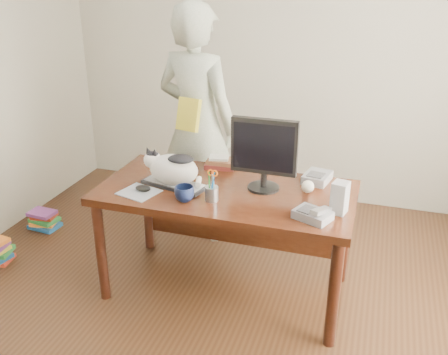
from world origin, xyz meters
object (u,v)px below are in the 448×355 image
baseball (308,187)px  mouse (143,188)px  person (197,125)px  keyboard (174,184)px  book_pile_b (44,220)px  phone (313,214)px  speaker (340,198)px  monitor (264,151)px  coffee_mug (184,194)px  calculator (317,177)px  pen_cup (212,192)px  desk (230,205)px  cat (172,168)px  book_stack (221,163)px

baseball → mouse: bearing=-162.9°
baseball → person: bearing=147.9°
keyboard → book_pile_b: 1.60m
phone → speaker: 0.19m
baseball → person: (-0.95, 0.60, 0.13)m
speaker → mouse: bearing=-162.6°
monitor → person: 0.94m
speaker → book_pile_b: speaker is taller
monitor → speaker: (0.49, -0.17, -0.17)m
keyboard → baseball: bearing=23.9°
book_pile_b → coffee_mug: bearing=-20.9°
coffee_mug → book_pile_b: (-1.53, 0.59, -0.72)m
phone → person: size_ratio=0.13×
keyboard → mouse: bearing=-123.1°
coffee_mug → calculator: 0.89m
keyboard → pen_cup: size_ratio=2.21×
desk → coffee_mug: bearing=-120.9°
cat → calculator: bearing=34.7°
coffee_mug → book_pile_b: bearing=159.1°
speaker → baseball: size_ratio=2.37×
book_pile_b → phone: bearing=-14.3°
mouse → baseball: bearing=32.2°
monitor → book_pile_b: 2.18m
keyboard → calculator: calculator is taller
keyboard → cat: size_ratio=1.07×
cat → baseball: bearing=23.7°
keyboard → calculator: 0.93m
baseball → desk: bearing=-177.0°
mouse → keyboard: bearing=58.7°
calculator → speaker: bearing=-55.4°
phone → pen_cup: bearing=-162.0°
pen_cup → mouse: bearing=-178.3°
cat → mouse: cat is taller
keyboard → book_stack: size_ratio=1.98×
mouse → speaker: (1.19, 0.09, 0.07)m
mouse → book_stack: (0.33, 0.54, 0.01)m
baseball → calculator: size_ratio=0.35×
desk → keyboard: size_ratio=3.57×
phone → calculator: 0.53m
mouse → person: 0.91m
phone → desk: bearing=174.5°
keyboard → baseball: size_ratio=5.65×
calculator → phone: bearing=-73.5°
monitor → mouse: monitor is taller
keyboard → phone: bearing=1.9°
coffee_mug → baseball: coffee_mug is taller
monitor → phone: 0.52m
cat → speaker: bearing=10.0°
desk → pen_cup: pen_cup is taller
book_stack → keyboard: bearing=-120.2°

